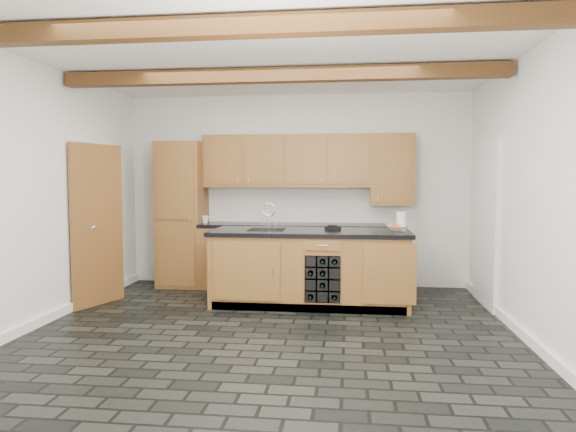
% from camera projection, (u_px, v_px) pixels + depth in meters
% --- Properties ---
extents(ground, '(5.00, 5.00, 0.00)m').
position_uv_depth(ground, '(271.00, 333.00, 5.21)').
color(ground, black).
rests_on(ground, ground).
extents(room_shell, '(5.01, 5.00, 5.00)m').
position_uv_depth(room_shell, '(270.00, 183.00, 5.64)').
color(room_shell, white).
rests_on(room_shell, ground).
extents(back_cabinetry, '(3.65, 0.62, 2.20)m').
position_uv_depth(back_cabinetry, '(269.00, 220.00, 7.40)').
color(back_cabinetry, '#9B6732').
rests_on(back_cabinetry, ground).
extents(island, '(2.48, 0.96, 0.93)m').
position_uv_depth(island, '(311.00, 267.00, 6.41)').
color(island, '#9B6732').
rests_on(island, ground).
extents(faucet, '(0.45, 0.40, 0.34)m').
position_uv_depth(faucet, '(267.00, 227.00, 6.49)').
color(faucet, black).
rests_on(faucet, island).
extents(kitchen_scale, '(0.21, 0.17, 0.06)m').
position_uv_depth(kitchen_scale, '(333.00, 227.00, 6.47)').
color(kitchen_scale, black).
rests_on(kitchen_scale, island).
extents(fruit_bowl, '(0.32, 0.32, 0.06)m').
position_uv_depth(fruit_bowl, '(398.00, 228.00, 6.35)').
color(fruit_bowl, beige).
rests_on(fruit_bowl, island).
extents(fruit_cluster, '(0.16, 0.17, 0.07)m').
position_uv_depth(fruit_cluster, '(398.00, 225.00, 6.35)').
color(fruit_cluster, '#BE4419').
rests_on(fruit_cluster, fruit_bowl).
extents(paper_towel, '(0.12, 0.12, 0.23)m').
position_uv_depth(paper_towel, '(401.00, 221.00, 6.32)').
color(paper_towel, white).
rests_on(paper_towel, island).
extents(mug, '(0.12, 0.12, 0.11)m').
position_uv_depth(mug, '(205.00, 219.00, 7.45)').
color(mug, white).
rests_on(mug, back_cabinetry).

